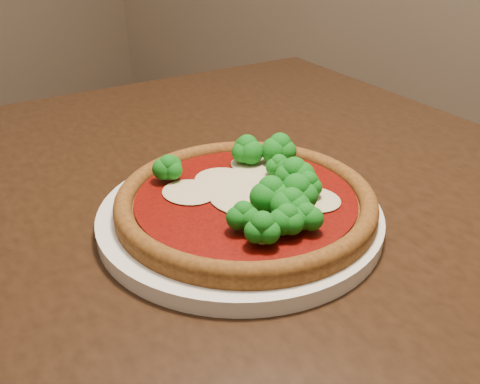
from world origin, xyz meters
The scene contains 3 objects.
dining_table centered at (0.25, 0.18, 0.65)m, with size 1.37×1.19×0.75m.
plate centered at (0.20, 0.10, 0.76)m, with size 0.32×0.32×0.02m, color silver.
pizza centered at (0.21, 0.11, 0.78)m, with size 0.29×0.29×0.06m.
Camera 1 is at (0.50, -0.31, 1.07)m, focal length 40.00 mm.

